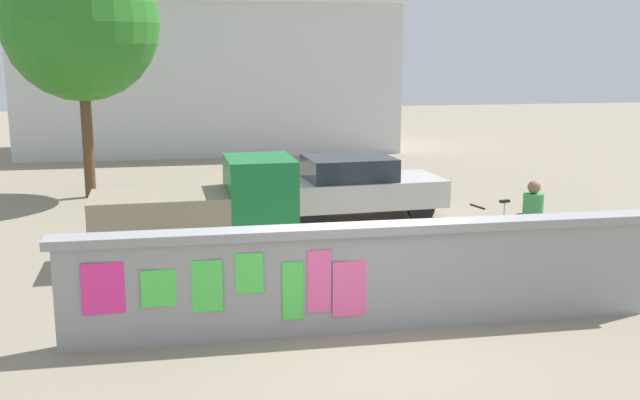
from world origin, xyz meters
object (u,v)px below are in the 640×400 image
at_px(car_parked, 355,186).
at_px(bicycle_near, 497,231).
at_px(person_walking, 532,218).
at_px(auto_rickshaw_truck, 205,211).
at_px(tree_roadside, 80,24).
at_px(motorcycle, 437,258).

xyz_separation_m(car_parked, bicycle_near, (2.05, -3.14, -0.37)).
height_order(car_parked, person_walking, person_walking).
bearing_deg(bicycle_near, auto_rickshaw_truck, 176.89).
relative_size(auto_rickshaw_truck, tree_roadside, 0.58).
bearing_deg(car_parked, person_walking, -67.31).
bearing_deg(person_walking, auto_rickshaw_truck, 160.80).
height_order(car_parked, tree_roadside, tree_roadside).
bearing_deg(bicycle_near, tree_roadside, 140.75).
relative_size(auto_rickshaw_truck, car_parked, 0.93).
xyz_separation_m(motorcycle, tree_roadside, (-6.35, 8.61, 3.90)).
xyz_separation_m(auto_rickshaw_truck, bicycle_near, (5.47, -0.30, -0.54)).
xyz_separation_m(person_walking, tree_roadside, (-8.13, 8.29, 3.37)).
bearing_deg(tree_roadside, motorcycle, -53.60).
bearing_deg(motorcycle, tree_roadside, 126.40).
height_order(auto_rickshaw_truck, tree_roadside, tree_roadside).
distance_m(person_walking, tree_roadside, 12.09).
distance_m(car_parked, bicycle_near, 3.77).
xyz_separation_m(motorcycle, person_walking, (1.78, 0.32, 0.52)).
bearing_deg(auto_rickshaw_truck, car_parked, 39.73).
height_order(auto_rickshaw_truck, car_parked, auto_rickshaw_truck).
relative_size(auto_rickshaw_truck, person_walking, 2.25).
bearing_deg(bicycle_near, motorcycle, -134.29).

